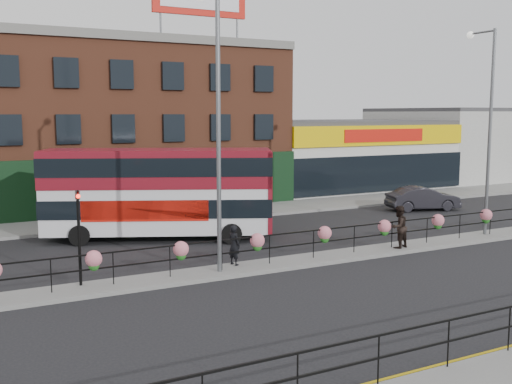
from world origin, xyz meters
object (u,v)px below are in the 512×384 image
car (423,198)px  pedestrian_a (234,245)px  double_decker_bus (159,184)px  pedestrian_b (399,227)px  lamp_column_west (215,105)px  lamp_column_east (487,114)px

car → pedestrian_a: pedestrian_a is taller
double_decker_bus → car: size_ratio=2.27×
pedestrian_a → pedestrian_b: size_ratio=0.84×
car → pedestrian_a: 17.63m
car → double_decker_bus: bearing=108.7°
car → pedestrian_b: (-8.69, -7.75, 0.34)m
double_decker_bus → lamp_column_west: (-0.12, -6.73, 3.55)m
double_decker_bus → pedestrian_a: 6.65m
car → lamp_column_east: size_ratio=0.48×
double_decker_bus → pedestrian_b: double_decker_bus is taller
lamp_column_west → pedestrian_a: bearing=21.4°
car → lamp_column_west: bearing=129.9°
lamp_column_west → lamp_column_east: bearing=1.0°
lamp_column_west → lamp_column_east: size_ratio=1.06×
pedestrian_a → pedestrian_b: 7.49m
double_decker_bus → pedestrian_a: double_decker_bus is taller
lamp_column_west → lamp_column_east: (13.95, 0.25, -0.32)m
double_decker_bus → lamp_column_east: 15.62m
double_decker_bus → car: bearing=2.4°
car → pedestrian_b: pedestrian_b is taller
pedestrian_b → double_decker_bus: bearing=-52.8°
pedestrian_a → lamp_column_west: (-0.88, -0.34, 5.22)m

